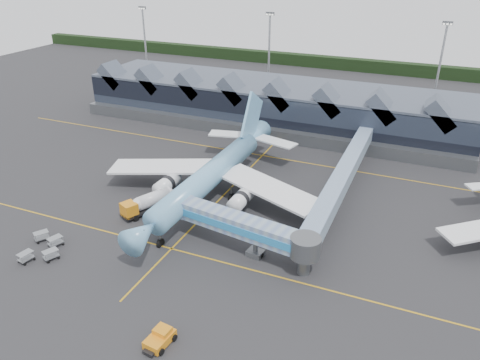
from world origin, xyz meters
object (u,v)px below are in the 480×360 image
at_px(main_airliner, 213,173).
at_px(jet_bridge, 250,230).
at_px(pushback_tug, 160,338).
at_px(fuel_truck, 149,202).

distance_m(main_airliner, jet_bridge, 17.98).
bearing_deg(jet_bridge, main_airliner, 140.77).
bearing_deg(pushback_tug, fuel_truck, 131.65).
bearing_deg(jet_bridge, pushback_tug, -88.83).
distance_m(main_airliner, pushback_tug, 33.93).
relative_size(main_airliner, jet_bridge, 1.94).
relative_size(fuel_truck, pushback_tug, 2.24).
xyz_separation_m(main_airliner, fuel_truck, (-7.12, -8.98, -2.52)).
xyz_separation_m(main_airliner, jet_bridge, (12.05, -13.33, -0.34)).
xyz_separation_m(main_airliner, pushback_tug, (9.55, -32.38, -3.50)).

